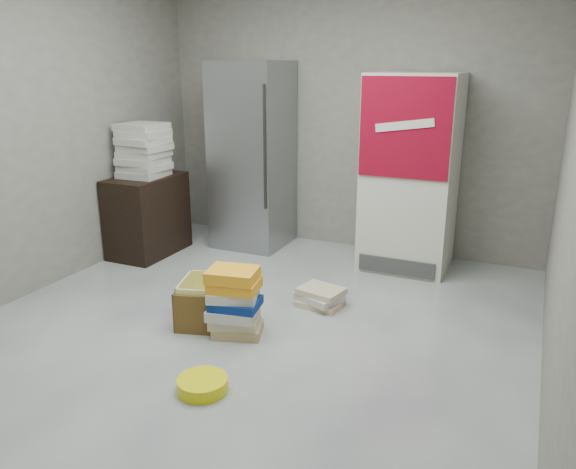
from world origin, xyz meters
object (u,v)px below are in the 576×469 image
(coke_cooler, at_px, (410,173))
(phonebook_stack_main, at_px, (234,302))
(steel_fridge, at_px, (253,156))
(wood_shelf, at_px, (148,215))
(cardboard_box, at_px, (209,305))

(coke_cooler, distance_m, phonebook_stack_main, 2.19)
(steel_fridge, height_order, coke_cooler, steel_fridge)
(coke_cooler, bearing_deg, wood_shelf, -163.72)
(coke_cooler, height_order, cardboard_box, coke_cooler)
(steel_fridge, relative_size, wood_shelf, 2.37)
(wood_shelf, xyz_separation_m, phonebook_stack_main, (1.69, -1.22, -0.15))
(steel_fridge, bearing_deg, cardboard_box, -72.29)
(steel_fridge, xyz_separation_m, coke_cooler, (1.65, -0.01, -0.05))
(steel_fridge, height_order, phonebook_stack_main, steel_fridge)
(steel_fridge, relative_size, phonebook_stack_main, 3.77)
(wood_shelf, distance_m, cardboard_box, 1.84)
(wood_shelf, bearing_deg, steel_fridge, 41.31)
(wood_shelf, bearing_deg, cardboard_box, -38.53)
(steel_fridge, distance_m, phonebook_stack_main, 2.24)
(steel_fridge, height_order, wood_shelf, steel_fridge)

